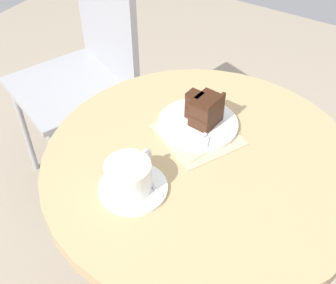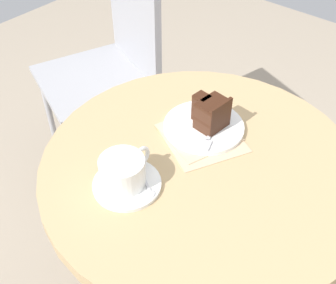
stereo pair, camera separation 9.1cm
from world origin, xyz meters
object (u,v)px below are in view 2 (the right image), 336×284
Objects in this scene: teaspoon at (147,185)px; cake_plate at (204,127)px; fork at (210,135)px; coffee_cup at (123,171)px; cafe_chair at (113,59)px; napkin at (201,136)px; saucer at (127,184)px; cake_slice at (211,113)px.

teaspoon is 0.23m from cake_plate.
fork is at bearing -124.23° from cake_plate.
coffee_cup is 0.15× the size of cafe_chair.
coffee_cup is 0.55× the size of napkin.
cafe_chair is (0.50, 0.58, -0.17)m from saucer.
teaspoon is at bearing -176.86° from cake_slice.
cafe_chair is at bearing 67.75° from cake_slice.
cafe_chair reaches higher than teaspoon.
fork reaches higher than teaspoon.
teaspoon is 0.44× the size of cake_plate.
saucer is 0.22m from napkin.
cake_slice is at bearing 123.39° from teaspoon.
saucer is 0.26m from cake_slice.
cafe_chair reaches higher than cake_plate.
cake_plate is at bearing 126.22° from teaspoon.
fork is at bearing -144.07° from cake_slice.
saucer is 1.68× the size of teaspoon.
napkin is (-0.00, 0.02, -0.01)m from fork.
cake_plate is 2.31× the size of cake_slice.
coffee_cup reaches higher than fork.
napkin is at bearing -179.06° from cake_slice.
teaspoon is (0.02, -0.04, -0.03)m from coffee_cup.
coffee_cup is at bearing -33.19° from fork.
cafe_chair is (0.28, 0.60, -0.16)m from napkin.
cake_slice is at bearing -6.71° from coffee_cup.
cake_plate is at bearing -143.96° from fork.
teaspoon is 0.20m from fork.
fork is at bearing -84.07° from napkin.
napkin is at bearing -4.38° from cafe_chair.
fork is (0.20, -0.01, 0.00)m from teaspoon.
saucer is 0.78m from cafe_chair.
teaspoon is 0.80m from cafe_chair.
napkin is at bearing -6.22° from saucer.
saucer is 0.74× the size of cake_plate.
fork reaches higher than saucer.
cake_slice is at bearing -49.51° from cake_plate.
coffee_cup is at bearing 175.49° from cake_plate.
teaspoon is at bearing -22.72° from fork.
saucer is 1.06× the size of fork.
coffee_cup is (-0.00, 0.01, 0.04)m from saucer.
cafe_chair is at bearing 64.99° from napkin.
coffee_cup is 1.52× the size of cake_slice.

